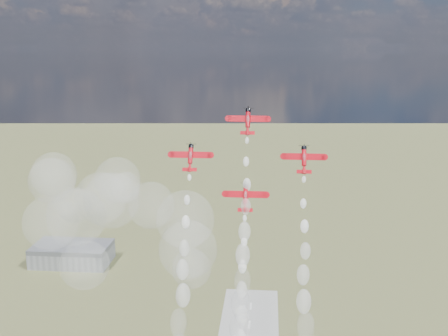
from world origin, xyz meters
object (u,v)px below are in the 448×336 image
hangar (72,254)px  plane_lead (248,121)px  plane_left (190,157)px  plane_slot (246,197)px  plane_right (304,159)px

hangar → plane_lead: 242.39m
plane_left → plane_slot: size_ratio=1.00×
plane_left → plane_slot: plane_left is taller
plane_lead → plane_left: size_ratio=1.00×
plane_lead → plane_right: size_ratio=1.00×
plane_lead → plane_slot: plane_lead is taller
plane_lead → plane_slot: bearing=-90.0°
hangar → plane_slot: plane_slot is taller
hangar → plane_left: 234.79m
plane_left → plane_slot: bearing=-18.7°
hangar → plane_left: plane_left is taller
hangar → plane_right: bearing=-52.8°
plane_left → plane_slot: 18.23m
plane_lead → plane_left: bearing=-161.3°
plane_slot → plane_left: bearing=161.3°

